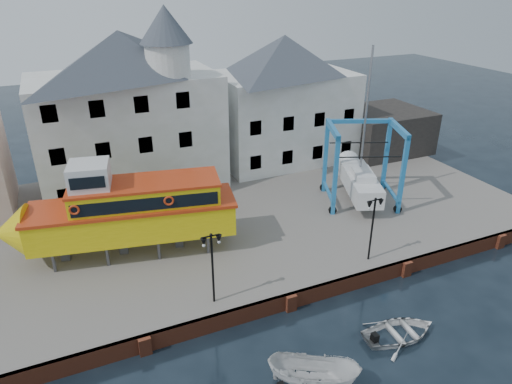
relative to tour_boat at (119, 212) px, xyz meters
name	(u,v)px	position (x,y,z in m)	size (l,w,h in m)	color
ground	(290,309)	(7.60, -8.00, -3.90)	(140.00, 140.00, 0.00)	black
hardstanding	(222,215)	(7.60, 3.00, -3.40)	(44.00, 22.00, 1.00)	slate
quay_wall	(290,301)	(7.60, -7.89, -3.40)	(44.00, 0.47, 1.00)	brown
building_white_main	(129,109)	(2.73, 10.39, 3.45)	(14.00, 8.30, 14.00)	silver
building_white_right	(283,99)	(16.60, 11.00, 2.70)	(12.00, 8.00, 11.20)	silver
shed_dark	(382,130)	(26.60, 9.00, -0.90)	(8.00, 7.00, 4.00)	black
lamp_post_left	(212,251)	(3.60, -6.80, 0.28)	(1.12, 0.32, 4.20)	black
lamp_post_right	(374,213)	(13.60, -6.80, 0.28)	(1.12, 0.32, 4.20)	black
tour_boat	(119,212)	(0.00, 0.00, 0.00)	(14.48, 5.96, 6.14)	#59595E
travel_lift	(359,175)	(17.99, 0.73, -0.95)	(6.56, 7.83, 11.56)	#196BA7
motorboat_b	(399,336)	(11.76, -12.12, -3.90)	(2.82, 3.95, 0.82)	silver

